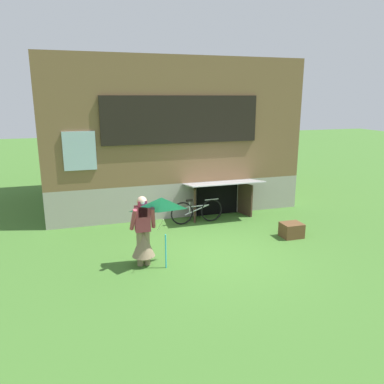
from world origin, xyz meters
name	(u,v)px	position (x,y,z in m)	size (l,w,h in m)	color
ground_plane	(215,253)	(0.00, 0.00, 0.00)	(60.00, 60.00, 0.00)	#3D6B28
log_house	(162,132)	(0.00, 5.70, 2.47)	(8.19, 6.53, 4.94)	#9E998E
person	(143,237)	(-1.80, -0.14, 0.69)	(0.61, 0.52, 1.63)	#7F6B51
kite	(162,217)	(-1.49, -0.73, 1.30)	(1.03, 1.10, 1.58)	#2DB2CC
bicycle_silver	(197,211)	(0.28, 2.34, 0.37)	(1.66, 0.11, 0.76)	black
wooden_crate	(292,230)	(2.39, 0.43, 0.20)	(0.56, 0.47, 0.40)	brown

